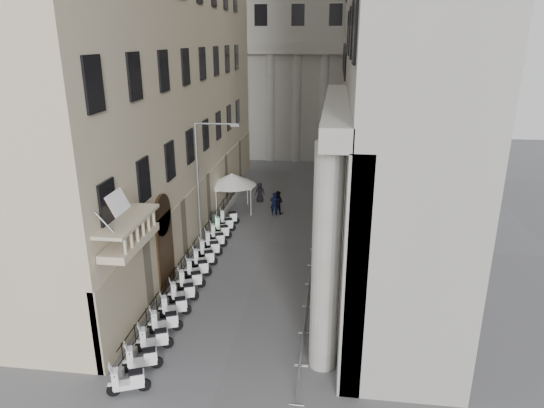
{
  "coord_description": "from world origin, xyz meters",
  "views": [
    {
      "loc": [
        4.37,
        -12.15,
        13.7
      ],
      "look_at": [
        0.93,
        14.38,
        4.5
      ],
      "focal_mm": 32.0,
      "sensor_mm": 36.0,
      "label": 1
    }
  ],
  "objects_px": {
    "pedestrian_a": "(274,204)",
    "pedestrian_b": "(278,202)",
    "scooter_0": "(130,393)",
    "info_kiosk": "(213,223)",
    "street_lamp": "(203,177)",
    "security_tent": "(236,181)"
  },
  "relations": [
    {
      "from": "security_tent",
      "to": "pedestrian_b",
      "type": "relative_size",
      "value": 2.06
    },
    {
      "from": "security_tent",
      "to": "info_kiosk",
      "type": "distance_m",
      "value": 5.18
    },
    {
      "from": "security_tent",
      "to": "street_lamp",
      "type": "height_order",
      "value": "street_lamp"
    },
    {
      "from": "security_tent",
      "to": "pedestrian_a",
      "type": "xyz_separation_m",
      "value": [
        3.17,
        -0.33,
        -1.74
      ]
    },
    {
      "from": "security_tent",
      "to": "pedestrian_b",
      "type": "height_order",
      "value": "security_tent"
    },
    {
      "from": "scooter_0",
      "to": "pedestrian_b",
      "type": "xyz_separation_m",
      "value": [
        3.45,
        21.99,
        0.96
      ]
    },
    {
      "from": "pedestrian_a",
      "to": "pedestrian_b",
      "type": "bearing_deg",
      "value": -119.89
    },
    {
      "from": "scooter_0",
      "to": "pedestrian_a",
      "type": "distance_m",
      "value": 21.8
    },
    {
      "from": "info_kiosk",
      "to": "scooter_0",
      "type": "bearing_deg",
      "value": -111.5
    },
    {
      "from": "pedestrian_a",
      "to": "pedestrian_b",
      "type": "xyz_separation_m",
      "value": [
        0.21,
        0.46,
        0.0
      ]
    },
    {
      "from": "security_tent",
      "to": "pedestrian_b",
      "type": "xyz_separation_m",
      "value": [
        3.38,
        0.13,
        -1.73
      ]
    },
    {
      "from": "info_kiosk",
      "to": "pedestrian_b",
      "type": "height_order",
      "value": "pedestrian_b"
    },
    {
      "from": "scooter_0",
      "to": "pedestrian_b",
      "type": "relative_size",
      "value": 0.78
    },
    {
      "from": "info_kiosk",
      "to": "pedestrian_a",
      "type": "bearing_deg",
      "value": 23.98
    },
    {
      "from": "scooter_0",
      "to": "pedestrian_a",
      "type": "bearing_deg",
      "value": -30.52
    },
    {
      "from": "pedestrian_a",
      "to": "scooter_0",
      "type": "bearing_deg",
      "value": 76.47
    },
    {
      "from": "street_lamp",
      "to": "pedestrian_b",
      "type": "relative_size",
      "value": 4.54
    },
    {
      "from": "scooter_0",
      "to": "pedestrian_b",
      "type": "bearing_deg",
      "value": -30.89
    },
    {
      "from": "street_lamp",
      "to": "pedestrian_b",
      "type": "distance_m",
      "value": 10.05
    },
    {
      "from": "scooter_0",
      "to": "info_kiosk",
      "type": "xyz_separation_m",
      "value": [
        -0.75,
        17.11,
        0.8
      ]
    },
    {
      "from": "scooter_0",
      "to": "info_kiosk",
      "type": "height_order",
      "value": "info_kiosk"
    },
    {
      "from": "security_tent",
      "to": "pedestrian_b",
      "type": "bearing_deg",
      "value": 2.24
    }
  ]
}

